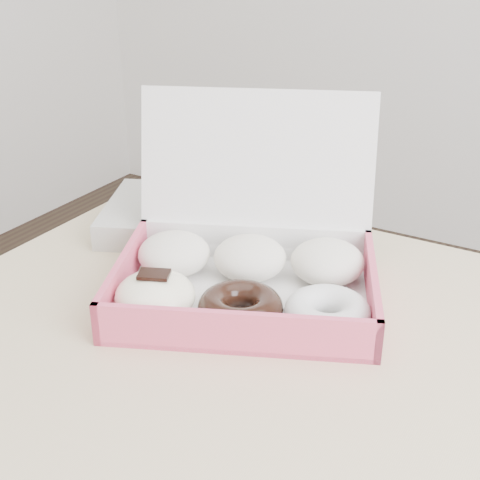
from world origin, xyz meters
The scene contains 3 objects.
table centered at (0.00, 0.00, 0.67)m, with size 1.20×0.80×0.75m.
donut_box centered at (-0.24, 0.12, 0.79)m, with size 0.42×0.40×0.24m.
newspapers centered at (-0.42, 0.26, 0.77)m, with size 0.25×0.20×0.04m, color silver.
Camera 1 is at (0.14, -0.54, 1.20)m, focal length 50.00 mm.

